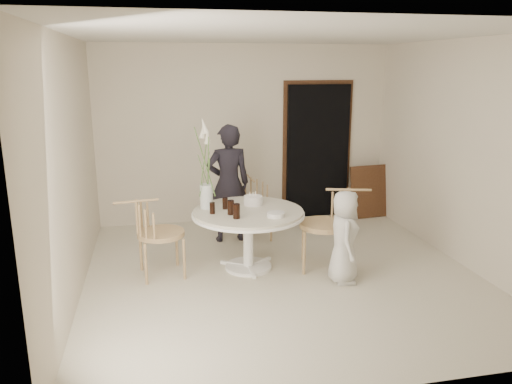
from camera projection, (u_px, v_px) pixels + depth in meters
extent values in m
plane|color=beige|center=(282.00, 274.00, 5.88)|extent=(4.50, 4.50, 0.00)
plane|color=silver|center=(285.00, 34.00, 5.21)|extent=(4.50, 4.50, 0.00)
plane|color=beige|center=(246.00, 134.00, 7.68)|extent=(4.50, 0.00, 4.50)
plane|color=beige|center=(368.00, 222.00, 3.41)|extent=(4.50, 0.00, 4.50)
plane|color=beige|center=(70.00, 170.00, 5.10)|extent=(0.00, 4.50, 4.50)
plane|color=beige|center=(464.00, 154.00, 5.99)|extent=(0.00, 4.50, 4.50)
cube|color=black|center=(317.00, 152.00, 7.92)|extent=(1.00, 0.10, 2.10)
cube|color=#57331E|center=(317.00, 148.00, 7.95)|extent=(1.12, 0.03, 2.22)
cylinder|color=white|center=(248.00, 266.00, 6.04)|extent=(0.56, 0.56, 0.04)
cylinder|color=white|center=(248.00, 241.00, 5.96)|extent=(0.12, 0.12, 0.65)
cylinder|color=white|center=(248.00, 214.00, 5.88)|extent=(1.33, 1.33, 0.03)
cylinder|color=beige|center=(248.00, 212.00, 5.87)|extent=(1.30, 1.30, 0.04)
cube|color=#57331E|center=(369.00, 192.00, 8.00)|extent=(0.65, 0.25, 0.83)
cylinder|color=tan|center=(244.00, 228.00, 6.83)|extent=(0.03, 0.03, 0.43)
cylinder|color=tan|center=(271.00, 226.00, 6.91)|extent=(0.03, 0.03, 0.43)
cylinder|color=tan|center=(239.00, 220.00, 7.19)|extent=(0.03, 0.03, 0.43)
cylinder|color=tan|center=(264.00, 218.00, 7.28)|extent=(0.03, 0.03, 0.43)
cylinder|color=tan|center=(255.00, 207.00, 6.99)|extent=(0.48, 0.48, 0.05)
cylinder|color=tan|center=(303.00, 240.00, 6.25)|extent=(0.03, 0.03, 0.52)
cylinder|color=tan|center=(304.00, 254.00, 5.80)|extent=(0.03, 0.03, 0.52)
cylinder|color=tan|center=(340.00, 241.00, 6.22)|extent=(0.03, 0.03, 0.52)
cylinder|color=tan|center=(344.00, 255.00, 5.77)|extent=(0.03, 0.03, 0.52)
cylinder|color=tan|center=(324.00, 225.00, 5.94)|extent=(0.57, 0.57, 0.06)
cylinder|color=tan|center=(184.00, 259.00, 5.68)|extent=(0.03, 0.03, 0.49)
cylinder|color=tan|center=(177.00, 247.00, 6.07)|extent=(0.03, 0.03, 0.49)
cylinder|color=tan|center=(146.00, 264.00, 5.53)|extent=(0.03, 0.03, 0.49)
cylinder|color=tan|center=(141.00, 251.00, 5.93)|extent=(0.03, 0.03, 0.49)
cylinder|color=tan|center=(161.00, 234.00, 5.74)|extent=(0.54, 0.54, 0.05)
imported|color=black|center=(228.00, 184.00, 6.82)|extent=(0.60, 0.40, 1.63)
imported|color=silver|center=(344.00, 237.00, 5.55)|extent=(0.45, 0.58, 1.06)
cylinder|color=white|center=(253.00, 200.00, 6.09)|extent=(0.23, 0.23, 0.11)
cylinder|color=#FBD79F|center=(253.00, 194.00, 6.07)|extent=(0.01, 0.01, 0.05)
cylinder|color=#FBD79F|center=(256.00, 193.00, 6.10)|extent=(0.01, 0.01, 0.05)
cylinder|color=#FBD79F|center=(250.00, 194.00, 6.08)|extent=(0.01, 0.01, 0.05)
cylinder|color=black|center=(231.00, 207.00, 5.68)|extent=(0.10, 0.10, 0.17)
cylinder|color=black|center=(236.00, 211.00, 5.54)|extent=(0.09, 0.09, 0.17)
cylinder|color=black|center=(212.00, 208.00, 5.72)|extent=(0.08, 0.08, 0.13)
cylinder|color=black|center=(225.00, 203.00, 5.90)|extent=(0.08, 0.08, 0.14)
cylinder|color=white|center=(276.00, 215.00, 5.61)|extent=(0.23, 0.23, 0.05)
cylinder|color=silver|center=(206.00, 196.00, 5.92)|extent=(0.15, 0.15, 0.29)
cylinder|color=#4C7331|center=(208.00, 166.00, 5.84)|extent=(0.01, 0.01, 0.72)
cone|color=white|center=(208.00, 136.00, 5.76)|extent=(0.07, 0.07, 0.19)
cylinder|color=#4C7331|center=(204.00, 164.00, 5.85)|extent=(0.01, 0.01, 0.78)
cone|color=white|center=(203.00, 130.00, 5.75)|extent=(0.07, 0.07, 0.19)
cylinder|color=#4C7331|center=(205.00, 162.00, 5.79)|extent=(0.01, 0.01, 0.84)
cone|color=white|center=(204.00, 126.00, 5.69)|extent=(0.07, 0.07, 0.19)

